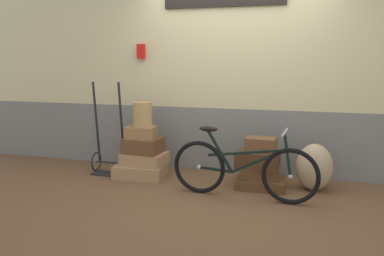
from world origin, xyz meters
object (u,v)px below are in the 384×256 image
(suitcase_1, at_px, (145,158))
(suitcase_6, at_px, (258,159))
(suitcase_2, at_px, (143,145))
(burlap_sack, at_px, (314,167))
(suitcase_7, at_px, (261,145))
(suitcase_5, at_px, (259,172))
(luggage_trolley, at_px, (109,152))
(wicker_basket, at_px, (143,114))
(suitcase_3, at_px, (141,132))
(bicycle, at_px, (242,169))
(suitcase_4, at_px, (260,182))
(suitcase_0, at_px, (141,171))

(suitcase_1, height_order, suitcase_6, suitcase_6)
(suitcase_2, height_order, burlap_sack, burlap_sack)
(suitcase_2, height_order, suitcase_7, suitcase_7)
(suitcase_5, height_order, burlap_sack, burlap_sack)
(suitcase_2, relative_size, luggage_trolley, 0.38)
(suitcase_1, bearing_deg, wicker_basket, -146.34)
(suitcase_1, distance_m, wicker_basket, 0.60)
(suitcase_7, bearing_deg, luggage_trolley, -174.96)
(suitcase_3, xyz_separation_m, bicycle, (1.39, -0.41, -0.27))
(suitcase_2, bearing_deg, suitcase_6, 5.62)
(suitcase_3, relative_size, suitcase_5, 0.81)
(suitcase_3, xyz_separation_m, suitcase_4, (1.56, 0.03, -0.55))
(suitcase_1, distance_m, suitcase_2, 0.18)
(suitcase_3, bearing_deg, suitcase_1, 48.70)
(suitcase_7, relative_size, burlap_sack, 0.62)
(suitcase_5, distance_m, bicycle, 0.50)
(suitcase_2, height_order, suitcase_3, suitcase_3)
(suitcase_2, xyz_separation_m, luggage_trolley, (-0.53, 0.06, -0.14))
(suitcase_7, distance_m, wicker_basket, 1.57)
(suitcase_4, height_order, burlap_sack, burlap_sack)
(suitcase_6, bearing_deg, wicker_basket, -173.68)
(suitcase_5, xyz_separation_m, suitcase_7, (0.01, -0.01, 0.35))
(suitcase_2, relative_size, wicker_basket, 1.48)
(suitcase_1, distance_m, burlap_sack, 2.15)
(suitcase_4, bearing_deg, burlap_sack, 5.35)
(suitcase_1, distance_m, bicycle, 1.44)
(burlap_sack, bearing_deg, suitcase_0, -177.57)
(suitcase_6, xyz_separation_m, suitcase_7, (0.03, -0.01, 0.18))
(burlap_sack, height_order, bicycle, bicycle)
(suitcase_1, xyz_separation_m, suitcase_6, (1.49, 0.01, 0.10))
(suitcase_1, distance_m, suitcase_4, 1.54)
(wicker_basket, bearing_deg, suitcase_4, 0.07)
(suitcase_6, bearing_deg, suitcase_3, -172.58)
(suitcase_3, distance_m, wicker_basket, 0.24)
(suitcase_1, xyz_separation_m, suitcase_7, (1.52, 0.00, 0.28))
(suitcase_2, xyz_separation_m, burlap_sack, (2.17, 0.07, -0.15))
(suitcase_2, distance_m, wicker_basket, 0.42)
(suitcase_0, distance_m, suitcase_1, 0.17)
(suitcase_1, relative_size, suitcase_6, 1.12)
(suitcase_5, height_order, suitcase_6, suitcase_6)
(suitcase_6, bearing_deg, suitcase_7, -6.25)
(suitcase_0, distance_m, luggage_trolley, 0.55)
(suitcase_4, bearing_deg, suitcase_3, -179.90)
(suitcase_4, bearing_deg, suitcase_1, 178.75)
(wicker_basket, xyz_separation_m, burlap_sack, (2.16, 0.07, -0.56))
(suitcase_4, distance_m, suitcase_6, 0.29)
(suitcase_2, bearing_deg, wicker_basket, -14.98)
(suitcase_1, xyz_separation_m, suitcase_2, (-0.02, -0.01, 0.18))
(suitcase_1, relative_size, wicker_basket, 1.74)
(suitcase_0, bearing_deg, wicker_basket, 26.72)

